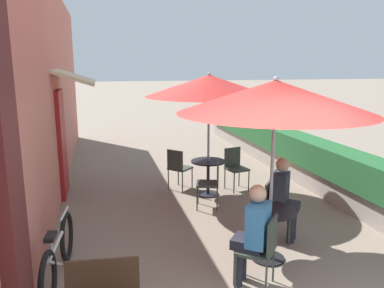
{
  "coord_description": "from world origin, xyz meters",
  "views": [
    {
      "loc": [
        -1.64,
        -2.51,
        2.57
      ],
      "look_at": [
        0.15,
        4.69,
        1.0
      ],
      "focal_mm": 35.0,
      "sensor_mm": 36.0,
      "label": 1
    }
  ],
  "objects_px": {
    "cafe_chair_near_right": "(275,205)",
    "cafe_chair_mid_right": "(178,166)",
    "seated_patron_near_left": "(253,231)",
    "seated_patron_near_right": "(283,195)",
    "coffee_cup_near": "(268,208)",
    "patio_umbrella_near": "(275,97)",
    "patio_umbrella_mid": "(209,86)",
    "patio_table_near": "(269,226)",
    "cafe_chair_mid_back": "(212,180)",
    "patio_table_mid": "(208,172)",
    "cafe_chair_mid_left": "(235,165)",
    "cafe_chair_near_left": "(262,247)",
    "bicycle_leaning": "(58,255)"
  },
  "relations": [
    {
      "from": "cafe_chair_near_right",
      "to": "cafe_chair_mid_right",
      "type": "height_order",
      "value": "same"
    },
    {
      "from": "seated_patron_near_left",
      "to": "seated_patron_near_right",
      "type": "height_order",
      "value": "same"
    },
    {
      "from": "coffee_cup_near",
      "to": "patio_umbrella_near",
      "type": "bearing_deg",
      "value": 41.93
    },
    {
      "from": "patio_umbrella_mid",
      "to": "cafe_chair_mid_right",
      "type": "xyz_separation_m",
      "value": [
        -0.52,
        0.45,
        -1.67
      ]
    },
    {
      "from": "patio_umbrella_near",
      "to": "patio_table_near",
      "type": "bearing_deg",
      "value": 63.43
    },
    {
      "from": "coffee_cup_near",
      "to": "cafe_chair_mid_back",
      "type": "bearing_deg",
      "value": 94.13
    },
    {
      "from": "patio_table_mid",
      "to": "patio_umbrella_mid",
      "type": "relative_size",
      "value": 0.29
    },
    {
      "from": "cafe_chair_mid_right",
      "to": "cafe_chair_mid_back",
      "type": "xyz_separation_m",
      "value": [
        0.39,
        -1.13,
        0.0
      ]
    },
    {
      "from": "seated_patron_near_left",
      "to": "patio_umbrella_mid",
      "type": "xyz_separation_m",
      "value": [
        0.39,
        3.17,
        1.5
      ]
    },
    {
      "from": "seated_patron_near_left",
      "to": "seated_patron_near_right",
      "type": "relative_size",
      "value": 1.0
    },
    {
      "from": "cafe_chair_mid_left",
      "to": "cafe_chair_near_left",
      "type": "bearing_deg",
      "value": 62.08
    },
    {
      "from": "cafe_chair_near_left",
      "to": "coffee_cup_near",
      "type": "height_order",
      "value": "cafe_chair_near_left"
    },
    {
      "from": "seated_patron_near_left",
      "to": "cafe_chair_near_left",
      "type": "bearing_deg",
      "value": -90.0
    },
    {
      "from": "cafe_chair_near_right",
      "to": "patio_umbrella_mid",
      "type": "relative_size",
      "value": 0.35
    },
    {
      "from": "seated_patron_near_left",
      "to": "patio_table_mid",
      "type": "relative_size",
      "value": 1.77
    },
    {
      "from": "patio_table_mid",
      "to": "cafe_chair_near_left",
      "type": "bearing_deg",
      "value": -95.34
    },
    {
      "from": "seated_patron_near_right",
      "to": "cafe_chair_near_left",
      "type": "bearing_deg",
      "value": 1.72
    },
    {
      "from": "patio_table_near",
      "to": "seated_patron_near_left",
      "type": "xyz_separation_m",
      "value": [
        -0.46,
        -0.51,
        0.2
      ]
    },
    {
      "from": "patio_table_near",
      "to": "cafe_chair_mid_back",
      "type": "xyz_separation_m",
      "value": [
        -0.2,
        1.99,
        0.03
      ]
    },
    {
      "from": "patio_table_mid",
      "to": "patio_umbrella_near",
      "type": "bearing_deg",
      "value": -88.57
    },
    {
      "from": "cafe_chair_mid_back",
      "to": "seated_patron_near_right",
      "type": "bearing_deg",
      "value": -138.57
    },
    {
      "from": "patio_umbrella_near",
      "to": "patio_umbrella_mid",
      "type": "height_order",
      "value": "same"
    },
    {
      "from": "cafe_chair_near_right",
      "to": "patio_umbrella_mid",
      "type": "xyz_separation_m",
      "value": [
        -0.44,
        2.08,
        1.67
      ]
    },
    {
      "from": "bicycle_leaning",
      "to": "patio_umbrella_mid",
      "type": "bearing_deg",
      "value": 50.24
    },
    {
      "from": "cafe_chair_near_left",
      "to": "cafe_chair_mid_right",
      "type": "relative_size",
      "value": 1.0
    },
    {
      "from": "patio_umbrella_mid",
      "to": "patio_table_mid",
      "type": "bearing_deg",
      "value": 97.13
    },
    {
      "from": "cafe_chair_mid_right",
      "to": "cafe_chair_mid_back",
      "type": "relative_size",
      "value": 1.0
    },
    {
      "from": "coffee_cup_near",
      "to": "cafe_chair_mid_left",
      "type": "relative_size",
      "value": 0.1
    },
    {
      "from": "patio_umbrella_near",
      "to": "bicycle_leaning",
      "type": "distance_m",
      "value": 3.25
    },
    {
      "from": "patio_umbrella_near",
      "to": "patio_table_mid",
      "type": "height_order",
      "value": "patio_umbrella_near"
    },
    {
      "from": "patio_table_mid",
      "to": "patio_umbrella_mid",
      "type": "xyz_separation_m",
      "value": [
        0.0,
        -0.0,
        1.7
      ]
    },
    {
      "from": "cafe_chair_mid_left",
      "to": "patio_umbrella_near",
      "type": "bearing_deg",
      "value": 66.01
    },
    {
      "from": "patio_table_near",
      "to": "cafe_chair_mid_right",
      "type": "distance_m",
      "value": 3.17
    },
    {
      "from": "seated_patron_near_right",
      "to": "cafe_chair_mid_back",
      "type": "height_order",
      "value": "seated_patron_near_right"
    },
    {
      "from": "coffee_cup_near",
      "to": "patio_table_mid",
      "type": "distance_m",
      "value": 2.72
    },
    {
      "from": "cafe_chair_near_left",
      "to": "bicycle_leaning",
      "type": "bearing_deg",
      "value": 112.31
    },
    {
      "from": "seated_patron_near_right",
      "to": "cafe_chair_mid_left",
      "type": "xyz_separation_m",
      "value": [
        0.13,
        2.37,
        -0.17
      ]
    },
    {
      "from": "cafe_chair_mid_left",
      "to": "cafe_chair_mid_back",
      "type": "xyz_separation_m",
      "value": [
        -0.78,
        -0.9,
        0.0
      ]
    },
    {
      "from": "cafe_chair_mid_right",
      "to": "patio_umbrella_near",
      "type": "bearing_deg",
      "value": -31.88
    },
    {
      "from": "patio_umbrella_near",
      "to": "cafe_chair_near_left",
      "type": "bearing_deg",
      "value": -122.44
    },
    {
      "from": "patio_table_near",
      "to": "cafe_chair_near_right",
      "type": "relative_size",
      "value": 0.81
    },
    {
      "from": "cafe_chair_mid_right",
      "to": "bicycle_leaning",
      "type": "relative_size",
      "value": 0.5
    },
    {
      "from": "patio_umbrella_near",
      "to": "seated_patron_near_right",
      "type": "bearing_deg",
      "value": 48.23
    },
    {
      "from": "cafe_chair_mid_back",
      "to": "patio_umbrella_mid",
      "type": "bearing_deg",
      "value": 6.38
    },
    {
      "from": "patio_table_near",
      "to": "coffee_cup_near",
      "type": "distance_m",
      "value": 0.28
    },
    {
      "from": "patio_umbrella_near",
      "to": "cafe_chair_near_right",
      "type": "distance_m",
      "value": 1.8
    },
    {
      "from": "cafe_chair_near_left",
      "to": "patio_table_mid",
      "type": "xyz_separation_m",
      "value": [
        0.3,
        3.24,
        -0.03
      ]
    },
    {
      "from": "patio_table_mid",
      "to": "patio_umbrella_mid",
      "type": "bearing_deg",
      "value": -82.87
    },
    {
      "from": "coffee_cup_near",
      "to": "cafe_chair_mid_right",
      "type": "relative_size",
      "value": 0.1
    },
    {
      "from": "cafe_chair_near_right",
      "to": "cafe_chair_near_left",
      "type": "bearing_deg",
      "value": 6.38
    }
  ]
}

